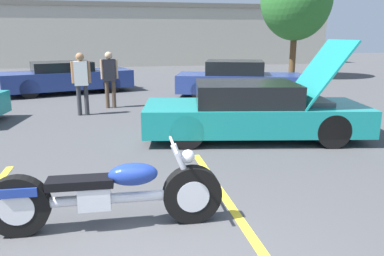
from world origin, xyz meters
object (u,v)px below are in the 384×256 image
(spectator_by_show_car, at_px, (110,75))
(parked_car_mid_row, at_px, (67,78))
(parked_car_right_row, at_px, (238,80))
(spectator_near_motorcycle, at_px, (81,78))
(show_car_hood_open, at_px, (254,111))
(motorcycle, at_px, (107,194))

(spectator_by_show_car, bearing_deg, parked_car_mid_row, 115.52)
(parked_car_mid_row, relative_size, parked_car_right_row, 1.05)
(parked_car_mid_row, distance_m, spectator_near_motorcycle, 4.55)
(show_car_hood_open, bearing_deg, spectator_by_show_car, 136.83)
(parked_car_right_row, relative_size, spectator_near_motorcycle, 2.77)
(spectator_near_motorcycle, bearing_deg, motorcycle, -83.26)
(motorcycle, relative_size, spectator_near_motorcycle, 1.54)
(motorcycle, relative_size, show_car_hood_open, 0.54)
(spectator_near_motorcycle, distance_m, spectator_by_show_car, 1.21)
(show_car_hood_open, distance_m, parked_car_right_row, 5.71)
(motorcycle, bearing_deg, show_car_hood_open, 50.29)
(spectator_by_show_car, bearing_deg, parked_car_right_row, 16.58)
(parked_car_mid_row, relative_size, spectator_by_show_car, 2.95)
(spectator_near_motorcycle, bearing_deg, show_car_hood_open, -40.06)
(parked_car_right_row, height_order, spectator_near_motorcycle, spectator_near_motorcycle)
(show_car_hood_open, distance_m, parked_car_mid_row, 9.01)
(motorcycle, xyz_separation_m, show_car_hood_open, (3.05, 3.40, 0.18))
(parked_car_mid_row, height_order, spectator_by_show_car, spectator_by_show_car)
(show_car_hood_open, xyz_separation_m, spectator_near_motorcycle, (-3.83, 3.22, 0.43))
(parked_car_mid_row, height_order, spectator_near_motorcycle, spectator_near_motorcycle)
(parked_car_right_row, xyz_separation_m, spectator_near_motorcycle, (-5.29, -2.30, 0.42))
(motorcycle, distance_m, spectator_by_show_car, 7.60)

